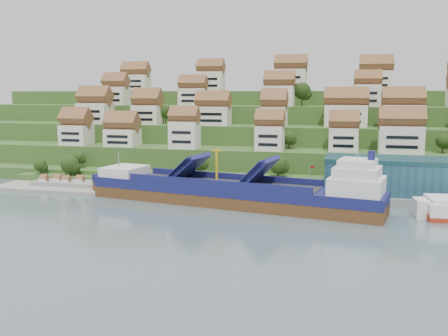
# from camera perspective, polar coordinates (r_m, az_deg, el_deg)

# --- Properties ---
(ground) EXTENTS (300.00, 300.00, 0.00)m
(ground) POSITION_cam_1_polar(r_m,az_deg,el_deg) (134.90, 1.71, -4.34)
(ground) COLOR slate
(ground) RESTS_ON ground
(quay) EXTENTS (180.00, 14.00, 2.20)m
(quay) POSITION_cam_1_polar(r_m,az_deg,el_deg) (146.62, 10.64, -3.00)
(quay) COLOR gray
(quay) RESTS_ON ground
(pebble_beach) EXTENTS (45.00, 20.00, 1.00)m
(pebble_beach) POSITION_cam_1_polar(r_m,az_deg,el_deg) (167.34, -17.17, -2.02)
(pebble_beach) COLOR gray
(pebble_beach) RESTS_ON ground
(hillside) EXTENTS (260.00, 128.00, 31.00)m
(hillside) POSITION_cam_1_polar(r_m,az_deg,el_deg) (234.55, 7.13, 3.73)
(hillside) COLOR #2D4C1E
(hillside) RESTS_ON ground
(hillside_village) EXTENTS (154.08, 63.49, 29.21)m
(hillside_village) POSITION_cam_1_polar(r_m,az_deg,el_deg) (190.80, 6.21, 6.73)
(hillside_village) COLOR silver
(hillside_village) RESTS_ON ground
(hillside_trees) EXTENTS (145.05, 60.60, 31.06)m
(hillside_trees) POSITION_cam_1_polar(r_m,az_deg,el_deg) (177.47, 1.82, 4.18)
(hillside_trees) COLOR #253E14
(hillside_trees) RESTS_ON ground
(warehouse) EXTENTS (60.00, 15.00, 10.00)m
(warehouse) POSITION_cam_1_polar(r_m,az_deg,el_deg) (149.25, 23.11, -0.96)
(warehouse) COLOR #234E5F
(warehouse) RESTS_ON quay
(flagpole) EXTENTS (1.28, 0.16, 8.00)m
(flagpole) POSITION_cam_1_polar(r_m,az_deg,el_deg) (140.78, 9.82, -1.06)
(flagpole) COLOR gray
(flagpole) RESTS_ON quay
(beach_huts) EXTENTS (14.40, 3.70, 2.20)m
(beach_huts) POSITION_cam_1_polar(r_m,az_deg,el_deg) (167.06, -18.00, -1.52)
(beach_huts) COLOR white
(beach_huts) RESTS_ON pebble_beach
(cargo_ship) EXTENTS (82.41, 26.89, 18.11)m
(cargo_ship) POSITION_cam_1_polar(r_m,az_deg,el_deg) (134.52, 1.65, -2.89)
(cargo_ship) COLOR #55351A
(cargo_ship) RESTS_ON ground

